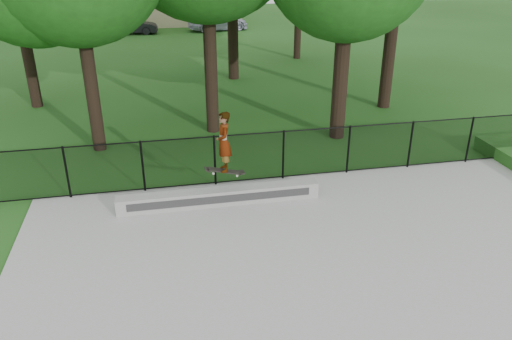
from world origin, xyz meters
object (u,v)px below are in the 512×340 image
object	(u,v)px
grind_ledge	(220,197)
car_a	(89,28)
car_b	(133,26)
skater_airborne	(224,143)
car_c	(218,21)

from	to	relation	value
grind_ledge	car_a	world-z (taller)	car_a
car_b	skater_airborne	distance (m)	28.50
grind_ledge	car_a	distance (m)	28.16
grind_ledge	car_b	bearing A→B (deg)	95.60
car_a	car_c	distance (m)	9.65
grind_ledge	skater_airborne	distance (m)	1.66
car_a	car_b	world-z (taller)	car_a
car_a	car_c	world-z (taller)	car_c
car_b	skater_airborne	xyz separation A→B (m)	(2.86, -28.32, 1.31)
car_c	skater_airborne	size ratio (longest dim) A/B	2.51
car_b	car_c	bearing A→B (deg)	-80.24
car_c	car_b	bearing A→B (deg)	84.38
car_c	skater_airborne	xyz separation A→B (m)	(-3.65, -28.73, 1.23)
car_a	car_c	size ratio (longest dim) A/B	0.82
grind_ledge	car_c	world-z (taller)	car_c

